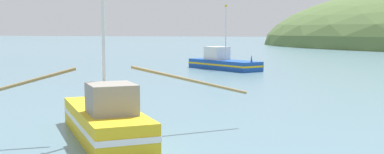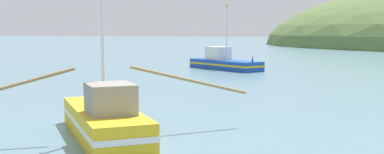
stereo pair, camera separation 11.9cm
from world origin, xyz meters
The scene contains 2 objects.
fishing_boat_yellow centered at (-5.47, 13.92, 0.69)m, with size 9.04×7.39×5.75m.
fishing_boat_blue centered at (-8.85, 45.38, 0.68)m, with size 8.53×7.20×6.40m.
Camera 1 is at (2.60, -1.45, 3.87)m, focal length 44.97 mm.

